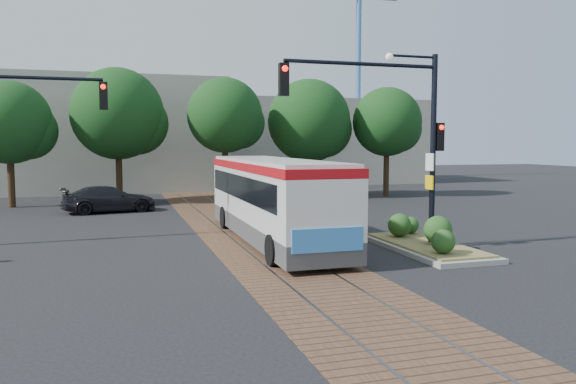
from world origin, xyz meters
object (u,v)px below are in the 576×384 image
city_bus (272,196)px  parked_car (109,199)px  signal_pole_main (399,119)px  traffic_island (425,239)px

city_bus → parked_car: 11.75m
signal_pole_main → parked_car: (-8.89, 13.15, -3.51)m
signal_pole_main → city_bus: bearing=139.7°
city_bus → signal_pole_main: size_ratio=1.79×
city_bus → parked_car: bearing=118.2°
city_bus → parked_car: size_ratio=2.40×
parked_car → signal_pole_main: bearing=-156.7°
signal_pole_main → parked_car: size_ratio=1.34×
traffic_island → signal_pole_main: (-0.96, 0.09, 3.83)m
city_bus → signal_pole_main: 5.07m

